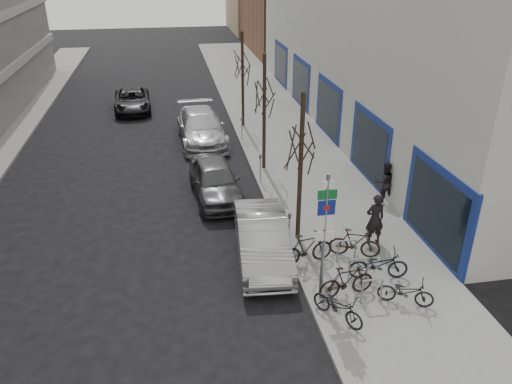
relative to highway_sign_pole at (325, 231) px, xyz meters
name	(u,v)px	position (x,y,z in m)	size (l,w,h in m)	color
ground	(241,310)	(-2.40, 0.01, -2.46)	(120.00, 120.00, 0.00)	black
sidewalk_east	(302,166)	(2.10, 10.01, -2.38)	(5.00, 70.00, 0.15)	slate
commercial_building	(485,35)	(14.60, 16.01, 2.54)	(20.00, 32.00, 10.00)	#B7B7B2
brick_building_far	(309,10)	(10.60, 40.01, 1.54)	(12.00, 14.00, 8.00)	brown
highway_sign_pole	(325,231)	(0.00, 0.00, 0.00)	(0.55, 0.10, 4.20)	gray
bike_rack	(359,267)	(1.40, 0.61, -1.80)	(0.66, 2.26, 0.83)	gray
tree_near	(302,134)	(0.20, 3.51, 1.65)	(1.80, 1.80, 5.50)	black
tree_mid	(264,86)	(0.20, 10.01, 1.65)	(1.80, 1.80, 5.50)	black
tree_far	(242,57)	(0.20, 16.51, 1.65)	(1.80, 1.80, 5.50)	black
meter_front	(289,226)	(-0.25, 3.01, -1.54)	(0.10, 0.08, 1.27)	gray
meter_mid	(260,165)	(-0.25, 8.51, -1.54)	(0.10, 0.08, 1.27)	gray
meter_back	(242,126)	(-0.25, 14.01, -1.54)	(0.10, 0.08, 1.27)	gray
bike_near_left	(338,304)	(0.19, -1.03, -1.79)	(0.52, 1.71, 1.04)	black
bike_near_right	(347,281)	(0.77, -0.06, -1.77)	(0.53, 1.79, 1.09)	black
bike_mid_curb	(379,262)	(2.07, 0.64, -1.73)	(0.57, 1.88, 1.15)	black
bike_mid_inner	(306,248)	(0.05, 1.82, -1.73)	(0.57, 1.91, 1.16)	black
bike_far_curb	(406,290)	(2.36, -0.72, -1.81)	(0.49, 1.62, 0.99)	black
bike_far_inner	(355,243)	(1.77, 1.95, -1.78)	(0.52, 1.74, 1.06)	black
parked_car_front	(262,239)	(-1.29, 2.57, -1.67)	(1.67, 4.78, 1.57)	#A7A7AC
parked_car_mid	(215,180)	(-2.36, 7.58, -1.66)	(1.88, 4.67, 1.59)	#46474B
parked_car_back	(201,127)	(-2.41, 14.45, -1.61)	(2.38, 5.85, 1.70)	#B6B6BC
lane_car	(132,100)	(-6.39, 21.18, -1.78)	(2.25, 4.88, 1.36)	black
pedestrian_near	(375,219)	(2.73, 2.67, -1.36)	(0.69, 0.46, 1.90)	black
pedestrian_far	(385,182)	(4.40, 5.72, -1.45)	(0.63, 0.43, 1.72)	black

